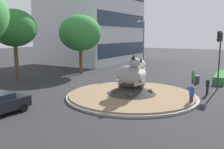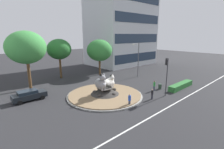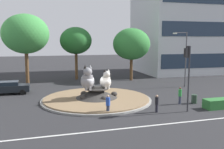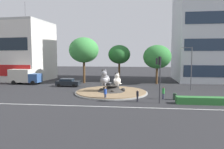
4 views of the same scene
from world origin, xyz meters
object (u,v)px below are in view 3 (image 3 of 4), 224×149
object	(u,v)px
second_tree_near_tower	(131,44)
pedestrian_blue_shirt	(108,104)
cat_statue_white	(106,81)
pedestrian_black_shirt	(157,103)
broadleaf_tree_behind_island	(76,41)
cat_statue_grey	(88,80)
traffic_light_mast	(188,64)
litter_bin	(194,99)
third_tree_left	(25,34)
sedan_on_far_lane	(9,87)
pedestrian_green_shirt	(180,95)
streetlight_arm	(185,56)

from	to	relation	value
second_tree_near_tower	pedestrian_blue_shirt	size ratio (longest dim) A/B	4.78
cat_statue_white	second_tree_near_tower	xyz separation A→B (m)	(7.39, 11.85, 3.68)
pedestrian_black_shirt	pedestrian_blue_shirt	size ratio (longest dim) A/B	0.91
cat_statue_white	broadleaf_tree_behind_island	xyz separation A→B (m)	(-0.91, 15.17, 4.20)
cat_statue_grey	traffic_light_mast	bearing A→B (deg)	58.75
litter_bin	cat_statue_white	bearing A→B (deg)	154.80
cat_statue_grey	third_tree_left	size ratio (longest dim) A/B	0.26
broadleaf_tree_behind_island	third_tree_left	size ratio (longest dim) A/B	0.85
sedan_on_far_lane	cat_statue_grey	bearing A→B (deg)	-35.83
cat_statue_white	third_tree_left	bearing A→B (deg)	-145.01
cat_statue_grey	traffic_light_mast	world-z (taller)	traffic_light_mast
traffic_light_mast	litter_bin	world-z (taller)	traffic_light_mast
broadleaf_tree_behind_island	pedestrian_green_shirt	size ratio (longest dim) A/B	4.90
third_tree_left	cat_statue_grey	bearing A→B (deg)	-61.31
cat_statue_grey	pedestrian_blue_shirt	xyz separation A→B (m)	(0.81, -5.02, -1.38)
second_tree_near_tower	litter_bin	world-z (taller)	second_tree_near_tower
pedestrian_black_shirt	second_tree_near_tower	bearing A→B (deg)	-62.93
sedan_on_far_lane	litter_bin	world-z (taller)	sedan_on_far_lane
cat_statue_white	traffic_light_mast	bearing A→B (deg)	42.30
second_tree_near_tower	pedestrian_blue_shirt	world-z (taller)	second_tree_near_tower
broadleaf_tree_behind_island	second_tree_near_tower	xyz separation A→B (m)	(8.31, -3.32, -0.52)
cat_statue_grey	pedestrian_green_shirt	size ratio (longest dim) A/B	1.50
sedan_on_far_lane	pedestrian_green_shirt	bearing A→B (deg)	-28.99
traffic_light_mast	litter_bin	size ratio (longest dim) A/B	6.57
broadleaf_tree_behind_island	litter_bin	distance (m)	21.97
second_tree_near_tower	pedestrian_green_shirt	bearing A→B (deg)	-92.35
second_tree_near_tower	pedestrian_blue_shirt	xyz separation A→B (m)	(-8.56, -16.96, -4.87)
streetlight_arm	pedestrian_green_shirt	bearing A→B (deg)	58.51
cat_statue_white	pedestrian_blue_shirt	bearing A→B (deg)	-13.75
cat_statue_grey	third_tree_left	world-z (taller)	third_tree_left
third_tree_left	pedestrian_blue_shirt	xyz separation A→B (m)	(7.24, -16.75, -6.33)
third_tree_left	streetlight_arm	distance (m)	22.12
broadleaf_tree_behind_island	streetlight_arm	xyz separation A→B (m)	(13.22, -10.73, -1.97)
streetlight_arm	litter_bin	xyz separation A→B (m)	(-4.00, -8.34, -3.88)
second_tree_near_tower	sedan_on_far_lane	bearing A→B (deg)	-162.20
cat_statue_white	pedestrian_black_shirt	size ratio (longest dim) A/B	1.35
second_tree_near_tower	pedestrian_green_shirt	size ratio (longest dim) A/B	4.79
streetlight_arm	cat_statue_grey	bearing A→B (deg)	20.34
traffic_light_mast	third_tree_left	bearing A→B (deg)	30.71
cat_statue_grey	streetlight_arm	bearing A→B (deg)	114.46
streetlight_arm	broadleaf_tree_behind_island	bearing A→B (deg)	-36.32
streetlight_arm	pedestrian_green_shirt	distance (m)	10.44
pedestrian_green_shirt	pedestrian_black_shirt	distance (m)	4.09
pedestrian_green_shirt	sedan_on_far_lane	world-z (taller)	pedestrian_green_shirt
second_tree_near_tower	streetlight_arm	world-z (taller)	second_tree_near_tower
cat_statue_grey	broadleaf_tree_behind_island	world-z (taller)	broadleaf_tree_behind_island
pedestrian_green_shirt	second_tree_near_tower	bearing A→B (deg)	90.33
cat_statue_grey	second_tree_near_tower	xyz separation A→B (m)	(9.38, 11.94, 3.49)
pedestrian_blue_shirt	pedestrian_black_shirt	bearing A→B (deg)	126.45
third_tree_left	pedestrian_green_shirt	world-z (taller)	third_tree_left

